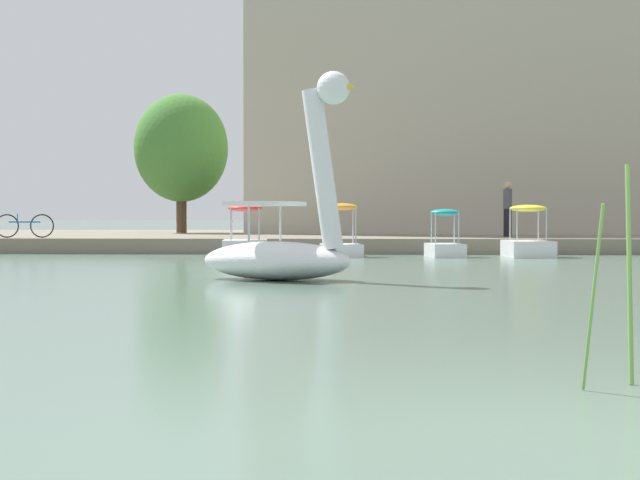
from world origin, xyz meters
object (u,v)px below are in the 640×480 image
pedal_boat_orange (341,242)px  pedal_boat_red (245,242)px  tree_broadleaf_right (181,148)px  pedal_boat_teal (445,243)px  parked_van (568,206)px  person_on_path (508,206)px  bicycle_parked (24,226)px  swan_boat (284,239)px  pedal_boat_yellow (528,241)px

pedal_boat_orange → pedal_boat_red: 2.70m
tree_broadleaf_right → pedal_boat_teal: bearing=-52.0°
pedal_boat_orange → parked_van: size_ratio=0.40×
person_on_path → bicycle_parked: person_on_path is taller
tree_broadleaf_right → person_on_path: (11.88, -7.16, -2.35)m
swan_boat → person_on_path: (6.02, 16.22, 0.71)m
swan_boat → pedal_boat_orange: bearing=86.2°
pedal_boat_orange → parked_van: (8.76, 13.61, 1.12)m
tree_broadleaf_right → swan_boat: bearing=-75.9°
pedal_boat_teal → pedal_boat_orange: pedal_boat_orange is taller
swan_boat → pedal_boat_red: bearing=100.1°
swan_boat → parked_van: 26.65m
pedal_boat_red → person_on_path: (7.95, 5.33, 1.03)m
person_on_path → pedal_boat_teal: bearing=-115.2°
tree_broadleaf_right → person_on_path: size_ratio=3.05×
pedal_boat_teal → bicycle_parked: 13.12m
pedal_boat_orange → person_on_path: size_ratio=1.09×
pedal_boat_teal → parked_van: 14.92m
swan_boat → bicycle_parked: bearing=123.3°
pedal_boat_yellow → parked_van: (3.52, 13.51, 1.08)m
pedal_boat_yellow → pedal_boat_red: (-7.92, -0.48, -0.02)m
pedal_boat_orange → person_on_path: bearing=43.2°
bicycle_parked → person_on_path: bearing=8.5°
pedal_boat_yellow → pedal_boat_teal: pedal_boat_yellow is taller
pedal_boat_yellow → parked_van: 14.00m
pedal_boat_teal → bicycle_parked: bearing=167.8°
pedal_boat_yellow → tree_broadleaf_right: tree_broadleaf_right is taller
swan_boat → parked_van: (9.50, 24.88, 0.78)m
tree_broadleaf_right → bicycle_parked: bearing=-109.3°
person_on_path → bicycle_parked: (-15.18, -2.26, -0.61)m
pedal_boat_red → tree_broadleaf_right: 13.52m
pedal_boat_yellow → pedal_boat_orange: size_ratio=1.18×
bicycle_parked → parked_van: parked_van is taller
swan_boat → tree_broadleaf_right: 24.30m
pedal_boat_red → person_on_path: bearing=33.8°
tree_broadleaf_right → parked_van: bearing=5.6°
tree_broadleaf_right → pedal_boat_orange: bearing=-61.4°
pedal_boat_teal → pedal_boat_red: bearing=-176.8°
swan_boat → pedal_boat_yellow: (5.98, 11.38, -0.30)m
swan_boat → pedal_boat_teal: size_ratio=2.05×
pedal_boat_yellow → pedal_boat_red: 7.93m
pedal_boat_red → swan_boat: bearing=-79.9°
pedal_boat_teal → swan_boat: bearing=-108.1°
pedal_boat_yellow → pedal_boat_orange: bearing=-178.8°
pedal_boat_orange → swan_boat: bearing=-93.8°
pedal_boat_orange → pedal_boat_teal: bearing=-1.3°
pedal_boat_teal → pedal_boat_orange: (-2.91, 0.07, 0.03)m
swan_boat → bicycle_parked: swan_boat is taller
swan_boat → pedal_boat_yellow: 12.86m
pedal_boat_red → pedal_boat_yellow: bearing=3.5°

